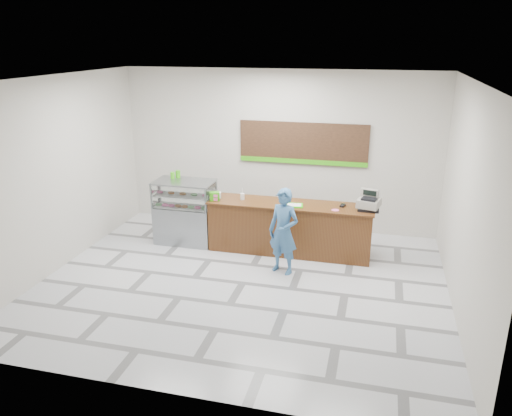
% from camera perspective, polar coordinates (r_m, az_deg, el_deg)
% --- Properties ---
extents(floor, '(7.00, 7.00, 0.00)m').
position_cam_1_polar(floor, '(8.91, -1.55, -8.57)').
color(floor, silver).
rests_on(floor, ground).
extents(back_wall, '(7.00, 0.00, 7.00)m').
position_cam_1_polar(back_wall, '(11.08, 2.58, 6.57)').
color(back_wall, beige).
rests_on(back_wall, floor).
extents(ceiling, '(7.00, 7.00, 0.00)m').
position_cam_1_polar(ceiling, '(7.93, -1.78, 14.49)').
color(ceiling, silver).
rests_on(ceiling, back_wall).
extents(sales_counter, '(3.26, 0.76, 1.03)m').
position_cam_1_polar(sales_counter, '(9.97, 3.88, -2.28)').
color(sales_counter, '#5A3214').
rests_on(sales_counter, floor).
extents(display_case, '(1.22, 0.72, 1.33)m').
position_cam_1_polar(display_case, '(10.50, -8.10, -0.39)').
color(display_case, gray).
rests_on(display_case, floor).
extents(menu_board, '(2.80, 0.06, 0.90)m').
position_cam_1_polar(menu_board, '(10.91, 5.40, 7.29)').
color(menu_board, black).
rests_on(menu_board, back_wall).
extents(cash_register, '(0.47, 0.49, 0.37)m').
position_cam_1_polar(cash_register, '(9.62, 12.79, 0.62)').
color(cash_register, black).
rests_on(cash_register, sales_counter).
extents(card_terminal, '(0.11, 0.17, 0.04)m').
position_cam_1_polar(card_terminal, '(9.74, 9.88, 0.29)').
color(card_terminal, black).
rests_on(card_terminal, sales_counter).
extents(serving_tray, '(0.40, 0.31, 0.02)m').
position_cam_1_polar(serving_tray, '(9.66, 4.28, 0.32)').
color(serving_tray, '#2CD50A').
rests_on(serving_tray, sales_counter).
extents(napkin_box, '(0.17, 0.17, 0.11)m').
position_cam_1_polar(napkin_box, '(10.14, -4.41, 1.49)').
color(napkin_box, white).
rests_on(napkin_box, sales_counter).
extents(straw_cup, '(0.09, 0.09, 0.13)m').
position_cam_1_polar(straw_cup, '(9.99, -1.57, 1.32)').
color(straw_cup, silver).
rests_on(straw_cup, sales_counter).
extents(promo_box, '(0.22, 0.18, 0.17)m').
position_cam_1_polar(promo_box, '(9.96, -4.75, 1.34)').
color(promo_box, '#3AAB11').
rests_on(promo_box, sales_counter).
extents(donut_decal, '(0.15, 0.15, 0.00)m').
position_cam_1_polar(donut_decal, '(9.51, 9.04, -0.24)').
color(donut_decal, pink).
rests_on(donut_decal, sales_counter).
extents(green_cup_left, '(0.09, 0.09, 0.14)m').
position_cam_1_polar(green_cup_left, '(10.53, -9.52, 3.71)').
color(green_cup_left, '#3AAB11').
rests_on(green_cup_left, display_case).
extents(green_cup_right, '(0.10, 0.10, 0.15)m').
position_cam_1_polar(green_cup_right, '(10.58, -8.91, 3.86)').
color(green_cup_right, '#3AAB11').
rests_on(green_cup_right, display_case).
extents(customer, '(0.68, 0.56, 1.59)m').
position_cam_1_polar(customer, '(9.01, 3.17, -2.69)').
color(customer, '#396899').
rests_on(customer, floor).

